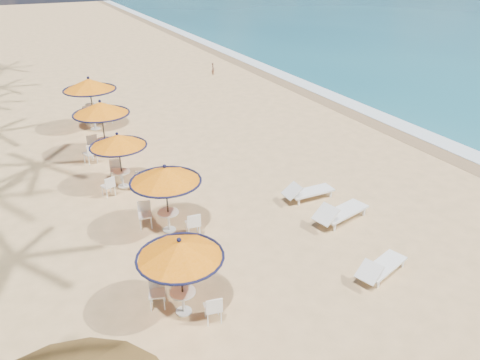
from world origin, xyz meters
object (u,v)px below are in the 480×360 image
object	(u,v)px
station_0	(180,257)
lounger_near	(380,267)
lounger_mid	(339,212)
station_1	(166,181)
station_3	(100,114)
station_2	(119,148)
lounger_far	(307,191)
station_4	(90,90)

from	to	relation	value
station_0	lounger_near	xyz separation A→B (m)	(5.32, -1.03, -1.36)
station_0	lounger_near	world-z (taller)	station_0
lounger_mid	station_0	bearing A→B (deg)	-176.87
station_1	station_3	xyz separation A→B (m)	(-0.58, 7.04, 0.14)
station_3	lounger_near	bearing A→B (deg)	-67.03
station_1	station_2	bearing A→B (deg)	99.10
station_0	lounger_far	world-z (taller)	station_0
station_1	lounger_mid	world-z (taller)	station_1
station_1	station_3	distance (m)	7.07
station_0	lounger_near	distance (m)	5.58
station_1	station_4	size ratio (longest dim) A/B	0.87
station_4	lounger_far	size ratio (longest dim) A/B	1.37
lounger_mid	station_1	bearing A→B (deg)	145.80
lounger_near	lounger_far	size ratio (longest dim) A/B	0.99
lounger_near	station_0	bearing A→B (deg)	151.06
station_1	station_2	xyz separation A→B (m)	(-0.59, 3.71, -0.16)
station_4	lounger_far	distance (m)	12.35
station_2	lounger_mid	xyz separation A→B (m)	(5.79, -5.68, -1.24)
station_2	station_4	distance (m)	7.11
station_3	lounger_far	bearing A→B (deg)	-51.91
station_1	lounger_far	bearing A→B (deg)	-2.21
station_1	station_2	size ratio (longest dim) A/B	1.06
lounger_mid	lounger_far	world-z (taller)	lounger_mid
station_1	lounger_far	xyz separation A→B (m)	(5.09, -0.20, -1.44)
station_1	station_4	xyz separation A→B (m)	(-0.29, 10.80, 0.18)
station_0	lounger_mid	world-z (taller)	station_0
station_3	lounger_far	world-z (taller)	station_3
station_2	station_4	size ratio (longest dim) A/B	0.82
station_0	station_2	size ratio (longest dim) A/B	1.00
station_3	lounger_mid	distance (m)	10.81
station_3	station_0	bearing A→B (deg)	-91.55
lounger_far	station_0	bearing A→B (deg)	-148.89
station_2	lounger_mid	bearing A→B (deg)	-44.47
station_4	lounger_far	bearing A→B (deg)	-63.94
station_3	lounger_mid	xyz separation A→B (m)	(5.78, -9.01, -1.54)
station_0	station_2	bearing A→B (deg)	87.85
station_3	lounger_near	xyz separation A→B (m)	(5.02, -11.85, -1.59)
station_4	lounger_near	size ratio (longest dim) A/B	1.38
station_2	lounger_far	bearing A→B (deg)	-34.50
station_3	lounger_near	distance (m)	12.97
station_2	station_3	world-z (taller)	station_3
station_1	lounger_mid	size ratio (longest dim) A/B	1.03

